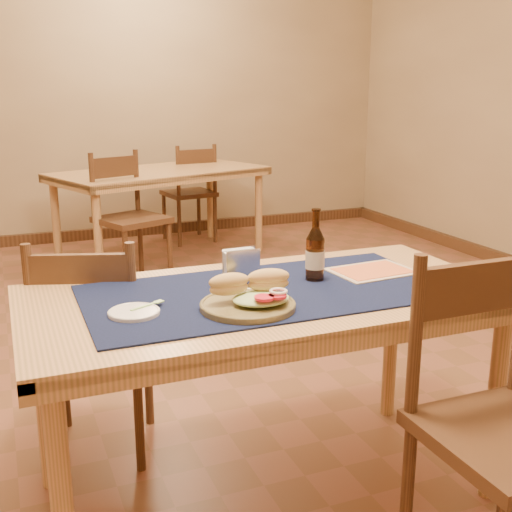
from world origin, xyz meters
name	(u,v)px	position (x,y,z in m)	size (l,w,h in m)	color
room	(194,90)	(0.00, 0.00, 1.40)	(6.04, 7.04, 2.84)	brown
main_table	(267,315)	(0.00, -0.80, 0.67)	(1.60, 0.80, 0.75)	tan
placemat	(267,291)	(0.00, -0.80, 0.75)	(1.20, 0.60, 0.01)	#10163C
baseboard	(201,385)	(0.00, 0.00, 0.05)	(6.00, 7.00, 0.10)	#4B2E1A
back_table	(161,180)	(0.45, 2.55, 0.67)	(1.91, 1.39, 0.75)	tan
chair_main_far	(93,343)	(-0.52, -0.32, 0.46)	(0.52, 0.52, 0.89)	#4B2E1A
chair_main_near	(501,422)	(0.45, -1.43, 0.50)	(0.45, 0.45, 0.97)	#4B2E1A
chair_back_near	(128,216)	(0.06, 1.97, 0.50)	(0.58, 0.58, 0.96)	#4B2E1A
chair_back_far	(191,191)	(0.85, 3.04, 0.48)	(0.48, 0.48, 0.91)	#4B2E1A
sandwich_plate	(251,298)	(-0.11, -0.94, 0.79)	(0.29, 0.29, 0.11)	brown
side_plate	(134,312)	(-0.46, -0.86, 0.76)	(0.15, 0.15, 0.01)	white
fork	(150,305)	(-0.40, -0.83, 0.77)	(0.12, 0.07, 0.00)	#97D373
beer_bottle	(315,254)	(0.20, -0.75, 0.85)	(0.07, 0.07, 0.25)	#44210C
napkin_holder	(241,267)	(-0.05, -0.68, 0.81)	(0.13, 0.05, 0.12)	silver
menu_card	(373,271)	(0.45, -0.74, 0.76)	(0.31, 0.24, 0.01)	beige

